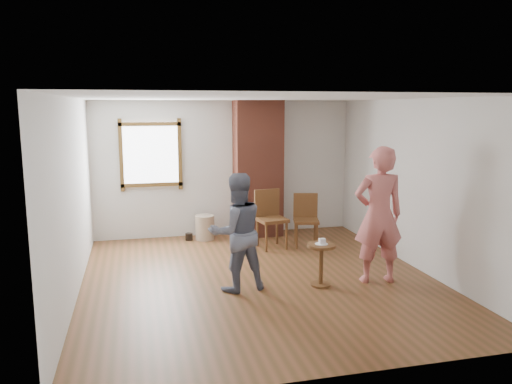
# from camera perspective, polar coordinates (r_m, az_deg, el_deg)

# --- Properties ---
(ground) EXTENTS (5.50, 5.50, 0.00)m
(ground) POSITION_cam_1_polar(r_m,az_deg,el_deg) (7.37, 0.36, -9.93)
(ground) COLOR brown
(ground) RESTS_ON ground
(room_shell) EXTENTS (5.04, 5.52, 2.62)m
(room_shell) POSITION_cam_1_polar(r_m,az_deg,el_deg) (7.55, -1.16, 4.63)
(room_shell) COLOR silver
(room_shell) RESTS_ON ground
(brick_chimney) EXTENTS (0.90, 0.50, 2.60)m
(brick_chimney) POSITION_cam_1_polar(r_m,az_deg,el_deg) (9.58, 0.22, 2.65)
(brick_chimney) COLOR brown
(brick_chimney) RESTS_ON ground
(stoneware_crock) EXTENTS (0.41, 0.41, 0.46)m
(stoneware_crock) POSITION_cam_1_polar(r_m,az_deg,el_deg) (9.48, -5.87, -4.04)
(stoneware_crock) COLOR tan
(stoneware_crock) RESTS_ON ground
(dark_pot) EXTENTS (0.15, 0.15, 0.13)m
(dark_pot) POSITION_cam_1_polar(r_m,az_deg,el_deg) (9.49, -7.67, -5.09)
(dark_pot) COLOR black
(dark_pot) RESTS_ON ground
(dining_chair_left) EXTENTS (0.55, 0.55, 1.03)m
(dining_chair_left) POSITION_cam_1_polar(r_m,az_deg,el_deg) (8.87, 1.60, -2.68)
(dining_chair_left) COLOR brown
(dining_chair_left) RESTS_ON ground
(dining_chair_right) EXTENTS (0.53, 0.53, 0.94)m
(dining_chair_right) POSITION_cam_1_polar(r_m,az_deg,el_deg) (9.02, 5.71, -2.84)
(dining_chair_right) COLOR brown
(dining_chair_right) RESTS_ON ground
(side_table) EXTENTS (0.40, 0.40, 0.60)m
(side_table) POSITION_cam_1_polar(r_m,az_deg,el_deg) (7.05, 7.45, -7.47)
(side_table) COLOR brown
(side_table) RESTS_ON ground
(cake_plate) EXTENTS (0.18, 0.18, 0.01)m
(cake_plate) POSITION_cam_1_polar(r_m,az_deg,el_deg) (6.99, 7.49, -5.90)
(cake_plate) COLOR white
(cake_plate) RESTS_ON side_table
(cake_slice) EXTENTS (0.08, 0.07, 0.06)m
(cake_slice) POSITION_cam_1_polar(r_m,az_deg,el_deg) (6.99, 7.57, -5.63)
(cake_slice) COLOR silver
(cake_slice) RESTS_ON cake_plate
(man) EXTENTS (0.88, 0.74, 1.61)m
(man) POSITION_cam_1_polar(r_m,az_deg,el_deg) (6.75, -2.22, -4.62)
(man) COLOR #121832
(man) RESTS_ON ground
(person_pink) EXTENTS (0.76, 0.55, 1.95)m
(person_pink) POSITION_cam_1_polar(r_m,az_deg,el_deg) (7.23, 13.82, -2.58)
(person_pink) COLOR #CD6A66
(person_pink) RESTS_ON ground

